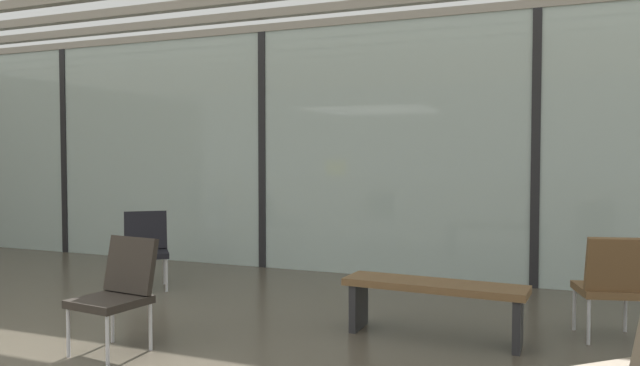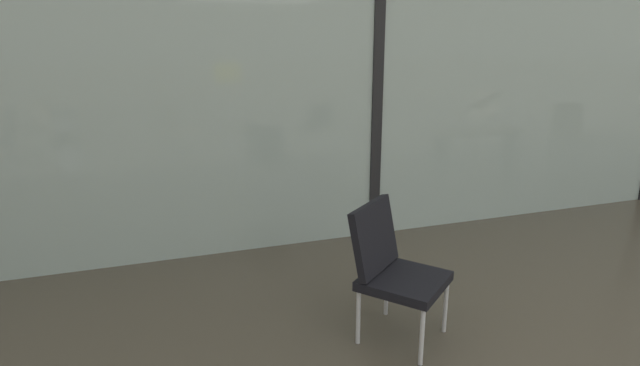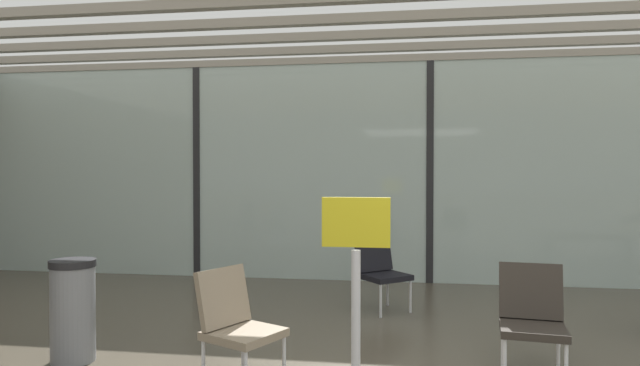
% 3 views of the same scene
% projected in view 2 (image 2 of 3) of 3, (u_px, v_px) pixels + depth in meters
% --- Properties ---
extents(glass_curtain_wall, '(14.00, 0.08, 3.18)m').
position_uv_depth(glass_curtain_wall, '(376.00, 68.00, 4.72)').
color(glass_curtain_wall, '#A3B7B2').
rests_on(glass_curtain_wall, ground).
extents(window_mullion_1, '(0.10, 0.12, 3.18)m').
position_uv_depth(window_mullion_1, '(376.00, 68.00, 4.72)').
color(window_mullion_1, black).
rests_on(window_mullion_1, ground).
extents(parked_airplane, '(10.95, 4.20, 4.20)m').
position_uv_depth(parked_airplane, '(266.00, 23.00, 9.23)').
color(parked_airplane, silver).
rests_on(parked_airplane, ground).
extents(lounge_chair_3, '(0.70, 0.71, 0.87)m').
position_uv_depth(lounge_chair_3, '(392.00, 264.00, 3.27)').
color(lounge_chair_3, black).
rests_on(lounge_chair_3, ground).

